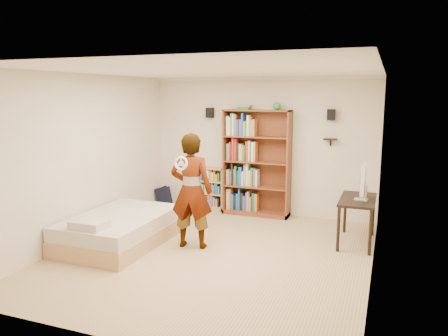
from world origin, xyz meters
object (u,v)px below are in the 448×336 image
(computer_desk, at_px, (357,221))
(low_bookshelf, at_px, (209,188))
(tall_bookshelf, at_px, (257,163))
(daybed, at_px, (120,226))
(person, at_px, (191,191))

(computer_desk, bearing_deg, low_bookshelf, 160.34)
(tall_bookshelf, xyz_separation_m, daybed, (-1.55, -2.40, -0.74))
(tall_bookshelf, relative_size, low_bookshelf, 2.35)
(tall_bookshelf, height_order, low_bookshelf, tall_bookshelf)
(tall_bookshelf, bearing_deg, computer_desk, -27.30)
(low_bookshelf, xyz_separation_m, computer_desk, (3.04, -1.08, -0.07))
(computer_desk, height_order, person, person)
(low_bookshelf, xyz_separation_m, daybed, (-0.51, -2.46, -0.15))
(computer_desk, xyz_separation_m, person, (-2.40, -1.10, 0.53))
(low_bookshelf, distance_m, computer_desk, 3.22)
(low_bookshelf, distance_m, daybed, 2.51)
(tall_bookshelf, distance_m, low_bookshelf, 1.21)
(daybed, height_order, person, person)
(tall_bookshelf, distance_m, person, 2.17)
(tall_bookshelf, relative_size, person, 1.15)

